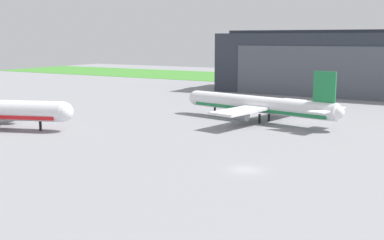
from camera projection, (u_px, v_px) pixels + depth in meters
ground_plane at (246, 170)px, 72.51m from camera, size 440.00×440.00×0.00m
maintenance_hangar at (334, 63)px, 171.32m from camera, size 79.28×31.79×22.27m
airliner_far_right at (259, 105)px, 113.57m from camera, size 41.38×32.90×12.59m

